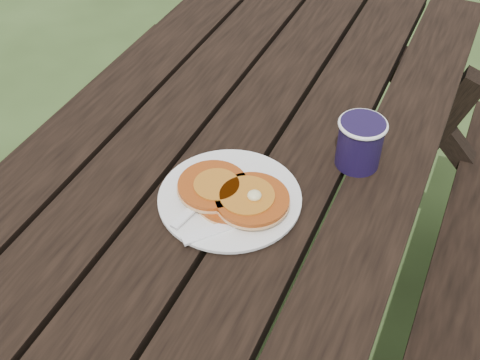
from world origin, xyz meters
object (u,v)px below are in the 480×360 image
at_px(picnic_table, 216,294).
at_px(coffee_cup, 360,141).
at_px(plate, 230,199).
at_px(pancake_stack, 233,195).

height_order(picnic_table, coffee_cup, coffee_cup).
distance_m(picnic_table, coffee_cup, 0.52).
xyz_separation_m(picnic_table, plate, (0.06, -0.05, 0.39)).
height_order(picnic_table, plate, plate).
relative_size(picnic_table, pancake_stack, 8.86).
relative_size(picnic_table, coffee_cup, 18.51).
bearing_deg(plate, pancake_stack, -30.24).
relative_size(plate, pancake_stack, 1.22).
distance_m(picnic_table, pancake_stack, 0.42).
bearing_deg(pancake_stack, picnic_table, 142.69).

